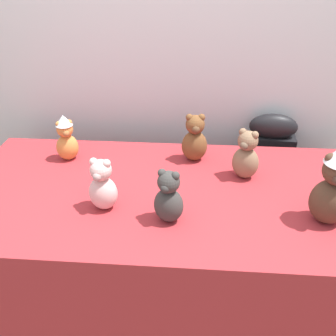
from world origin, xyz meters
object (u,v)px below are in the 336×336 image
instrument_case (265,182)px  teddy_bear_mocha (246,156)px  teddy_bear_ginger (66,138)px  teddy_bear_charcoal (169,198)px  display_table (168,253)px  teddy_bear_chestnut (195,139)px  teddy_bear_cocoa (334,186)px  teddy_bear_blush (102,186)px

instrument_case → teddy_bear_mocha: bearing=-110.1°
teddy_bear_ginger → teddy_bear_charcoal: bearing=-67.5°
teddy_bear_charcoal → teddy_bear_mocha: 0.50m
instrument_case → teddy_bear_ginger: (-1.12, -0.35, 0.44)m
teddy_bear_ginger → display_table: bearing=-52.7°
teddy_bear_chestnut → teddy_bear_ginger: (-0.66, -0.04, 0.00)m
teddy_bear_chestnut → instrument_case: bearing=29.4°
teddy_bear_chestnut → teddy_bear_cocoa: size_ratio=0.74×
display_table → teddy_bear_chestnut: size_ratio=7.59×
display_table → instrument_case: instrument_case is taller
display_table → teddy_bear_cocoa: size_ratio=5.61×
teddy_bear_mocha → teddy_bear_ginger: (-0.91, 0.11, 0.00)m
teddy_bear_ginger → teddy_bear_blush: bearing=-82.8°
teddy_bear_charcoal → teddy_bear_ginger: bearing=156.9°
teddy_bear_chestnut → teddy_bear_mocha: bearing=-36.8°
teddy_bear_cocoa → teddy_bear_chestnut: bearing=151.6°
instrument_case → teddy_bear_cocoa: teddy_bear_cocoa is taller
instrument_case → teddy_bear_cocoa: bearing=-79.3°
display_table → teddy_bear_ginger: bearing=154.8°
teddy_bear_charcoal → teddy_bear_chestnut: size_ratio=0.92×
instrument_case → teddy_bear_mocha: (-0.21, -0.47, 0.43)m
display_table → teddy_bear_mocha: bearing=21.9°
teddy_bear_cocoa → display_table: bearing=177.8°
display_table → teddy_bear_ginger: (-0.55, 0.26, 0.52)m
teddy_bear_mocha → teddy_bear_blush: 0.69m
teddy_bear_charcoal → teddy_bear_cocoa: teddy_bear_cocoa is taller
teddy_bear_chestnut → teddy_bear_mocha: size_ratio=1.03×
teddy_bear_blush → teddy_bear_mocha: bearing=34.8°
instrument_case → teddy_bear_ginger: teddy_bear_ginger is taller
display_table → teddy_bear_charcoal: size_ratio=8.26×
instrument_case → teddy_bear_mocha: 0.67m
teddy_bear_mocha → teddy_bear_ginger: 0.92m
teddy_bear_ginger → teddy_bear_blush: size_ratio=1.04×
instrument_case → teddy_bear_chestnut: (-0.46, -0.31, 0.44)m
teddy_bear_charcoal → teddy_bear_blush: bearing=-175.9°
teddy_bear_chestnut → teddy_bear_mocha: (0.25, -0.15, -0.00)m
instrument_case → teddy_bear_charcoal: size_ratio=3.92×
instrument_case → teddy_bear_mocha: size_ratio=3.70×
teddy_bear_chestnut → teddy_bear_blush: size_ratio=1.08×
teddy_bear_chestnut → teddy_bear_ginger: teddy_bear_chestnut is taller
teddy_bear_cocoa → teddy_bear_ginger: 1.28m
teddy_bear_mocha → teddy_bear_cocoa: (0.30, -0.32, 0.05)m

